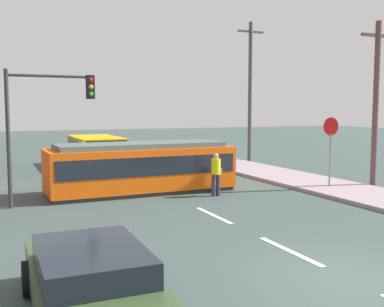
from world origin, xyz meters
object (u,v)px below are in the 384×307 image
(pedestrian_crossing, at_px, (216,172))
(streetcar_tram, at_px, (141,167))
(utility_pole_near, at_px, (376,101))
(parked_sedan_near, at_px, (90,280))
(stop_sign, at_px, (331,137))
(city_bus, at_px, (96,149))
(utility_pole_mid, at_px, (250,90))
(traffic_light_mast, at_px, (45,110))

(pedestrian_crossing, bearing_deg, streetcar_tram, 139.67)
(streetcar_tram, height_order, utility_pole_near, utility_pole_near)
(parked_sedan_near, xyz_separation_m, stop_sign, (11.71, 7.95, 1.57))
(streetcar_tram, xyz_separation_m, utility_pole_near, (9.48, -3.00, 2.65))
(city_bus, height_order, parked_sedan_near, city_bus)
(stop_sign, bearing_deg, streetcar_tram, 161.60)
(stop_sign, relative_size, utility_pole_mid, 0.33)
(parked_sedan_near, distance_m, stop_sign, 14.24)
(pedestrian_crossing, relative_size, utility_pole_mid, 0.19)
(traffic_light_mast, xyz_separation_m, utility_pole_mid, (13.47, 8.73, 1.29))
(city_bus, distance_m, traffic_light_mast, 11.19)
(utility_pole_near, relative_size, utility_pole_mid, 0.80)
(city_bus, xyz_separation_m, pedestrian_crossing, (2.24, -11.10, -0.07))
(parked_sedan_near, relative_size, stop_sign, 1.47)
(streetcar_tram, height_order, traffic_light_mast, traffic_light_mast)
(city_bus, height_order, utility_pole_mid, utility_pole_mid)
(city_bus, bearing_deg, streetcar_tram, -90.93)
(parked_sedan_near, height_order, utility_pole_near, utility_pole_near)
(city_bus, xyz_separation_m, utility_pole_mid, (9.55, -1.50, 3.59))
(pedestrian_crossing, relative_size, stop_sign, 0.58)
(parked_sedan_near, relative_size, utility_pole_mid, 0.48)
(parked_sedan_near, xyz_separation_m, utility_pole_mid, (13.88, 18.03, 3.98))
(streetcar_tram, bearing_deg, utility_pole_near, -17.56)
(stop_sign, bearing_deg, parked_sedan_near, -145.84)
(streetcar_tram, relative_size, stop_sign, 2.59)
(traffic_light_mast, relative_size, utility_pole_near, 0.67)
(city_bus, height_order, traffic_light_mast, traffic_light_mast)
(parked_sedan_near, distance_m, traffic_light_mast, 9.69)
(streetcar_tram, relative_size, city_bus, 1.42)
(pedestrian_crossing, height_order, parked_sedan_near, pedestrian_crossing)
(streetcar_tram, xyz_separation_m, utility_pole_mid, (9.70, 7.57, 3.56))
(utility_pole_near, bearing_deg, streetcar_tram, 162.44)
(pedestrian_crossing, relative_size, traffic_light_mast, 0.36)
(stop_sign, height_order, utility_pole_near, utility_pole_near)
(stop_sign, bearing_deg, pedestrian_crossing, 174.64)
(pedestrian_crossing, height_order, stop_sign, stop_sign)
(city_bus, xyz_separation_m, stop_sign, (7.39, -11.58, 1.18))
(parked_sedan_near, height_order, traffic_light_mast, traffic_light_mast)
(city_bus, bearing_deg, utility_pole_mid, -8.92)
(stop_sign, bearing_deg, utility_pole_mid, 77.89)
(stop_sign, bearing_deg, utility_pole_near, -14.20)
(parked_sedan_near, distance_m, utility_pole_mid, 23.10)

